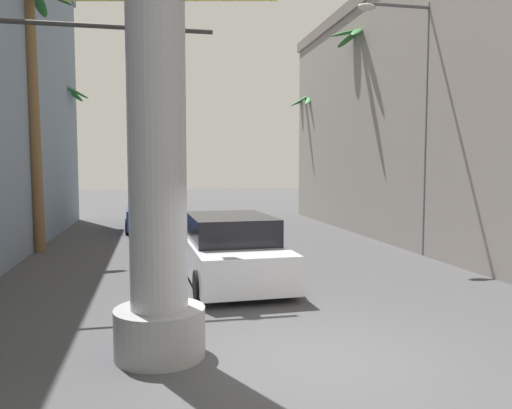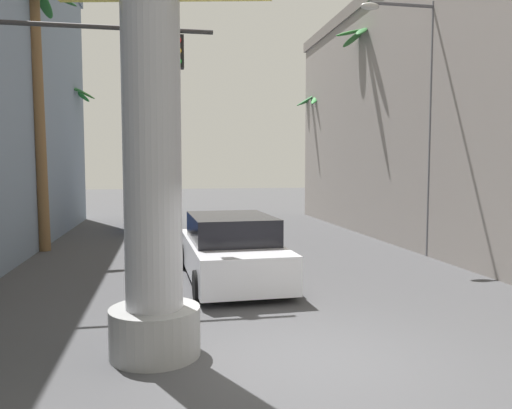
# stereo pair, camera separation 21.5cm
# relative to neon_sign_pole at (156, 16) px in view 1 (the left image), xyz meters

# --- Properties ---
(ground_plane) EXTENTS (88.00, 88.00, 0.00)m
(ground_plane) POSITION_rel_neon_sign_pole_xyz_m (2.11, 9.34, -4.76)
(ground_plane) COLOR #424244
(building_right) EXTENTS (8.50, 21.91, 9.48)m
(building_right) POSITION_rel_neon_sign_pole_xyz_m (12.11, 9.14, -0.01)
(building_right) COLOR gray
(building_right) RESTS_ON ground
(neon_sign_pole) EXTENTS (3.30, 1.30, 10.47)m
(neon_sign_pole) POSITION_rel_neon_sign_pole_xyz_m (0.00, 0.00, 0.00)
(neon_sign_pole) COLOR #9E9EA3
(neon_sign_pole) RESTS_ON ground
(street_lamp) EXTENTS (2.37, 0.28, 7.51)m
(street_lamp) POSITION_rel_neon_sign_pole_xyz_m (7.66, 6.59, -0.26)
(street_lamp) COLOR #59595E
(street_lamp) RESTS_ON ground
(traffic_light_mast) EXTENTS (5.10, 0.32, 5.73)m
(traffic_light_mast) POSITION_rel_neon_sign_pole_xyz_m (-2.20, 3.95, -0.71)
(traffic_light_mast) COLOR #333333
(traffic_light_mast) RESTS_ON ground
(car_lead) EXTENTS (2.28, 4.89, 1.56)m
(car_lead) POSITION_rel_neon_sign_pole_xyz_m (1.69, 4.48, -4.02)
(car_lead) COLOR black
(car_lead) RESTS_ON ground
(car_far) EXTENTS (2.09, 4.29, 1.56)m
(car_far) POSITION_rel_neon_sign_pole_xyz_m (-0.27, 14.73, -4.02)
(car_far) COLOR black
(car_far) RESTS_ON ground
(palm_tree_far_left) EXTENTS (2.42, 2.17, 6.51)m
(palm_tree_far_left) POSITION_rel_neon_sign_pole_xyz_m (-4.13, 17.62, -0.72)
(palm_tree_far_left) COLOR brown
(palm_tree_far_left) RESTS_ON ground
(palm_tree_mid_left) EXTENTS (2.21, 2.38, 8.26)m
(palm_tree_mid_left) POSITION_rel_neon_sign_pole_xyz_m (-3.68, 9.65, 0.04)
(palm_tree_mid_left) COLOR brown
(palm_tree_mid_left) RESTS_ON ground
(palm_tree_mid_right) EXTENTS (2.52, 2.32, 8.14)m
(palm_tree_mid_right) POSITION_rel_neon_sign_pole_xyz_m (8.15, 11.74, 0.37)
(palm_tree_mid_right) COLOR brown
(palm_tree_mid_right) RESTS_ON ground
(palm_tree_far_right) EXTENTS (2.78, 2.57, 6.68)m
(palm_tree_far_right) POSITION_rel_neon_sign_pole_xyz_m (8.43, 18.79, -0.29)
(palm_tree_far_right) COLOR brown
(palm_tree_far_right) RESTS_ON ground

